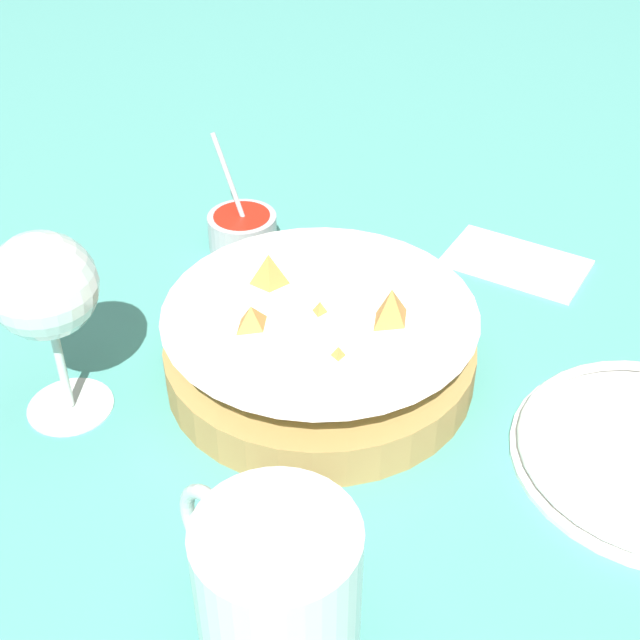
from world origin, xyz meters
The scene contains 6 objects.
ground_plane centered at (0.00, 0.00, 0.00)m, with size 4.00×4.00×0.00m, color teal.
food_basket centered at (0.04, -0.03, 0.03)m, with size 0.25×0.25×0.09m.
sauce_cup centered at (0.23, -0.10, 0.02)m, with size 0.07×0.07×0.11m.
wine_glass centered at (0.14, 0.15, 0.11)m, with size 0.08×0.08×0.16m.
beer_mug centered at (-0.14, 0.17, 0.05)m, with size 0.14×0.09×0.12m.
napkin centered at (0.03, -0.28, 0.00)m, with size 0.15×0.12×0.01m.
Camera 1 is at (-0.38, 0.35, 0.49)m, focal length 50.00 mm.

